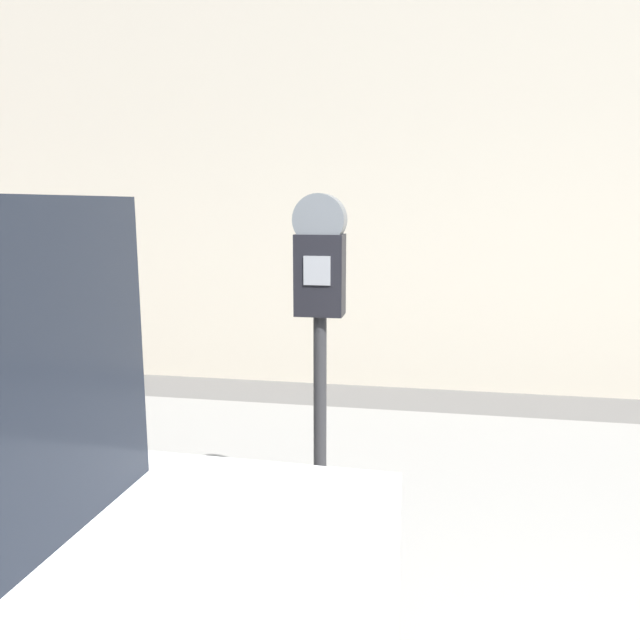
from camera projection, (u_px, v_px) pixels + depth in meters
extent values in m
cube|color=#9E9B96|center=(457.00, 511.00, 3.27)|extent=(24.00, 2.80, 0.12)
cube|color=beige|center=(457.00, 122.00, 5.34)|extent=(24.00, 0.30, 4.68)
cylinder|color=#2D2D30|center=(320.00, 455.00, 2.44)|extent=(0.05, 0.05, 1.12)
cube|color=black|center=(320.00, 275.00, 2.31)|extent=(0.18, 0.12, 0.30)
cube|color=gray|center=(317.00, 271.00, 2.24)|extent=(0.10, 0.01, 0.11)
cylinder|color=slate|center=(320.00, 220.00, 2.27)|extent=(0.19, 0.09, 0.19)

